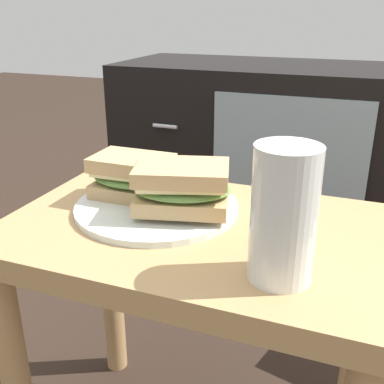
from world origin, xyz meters
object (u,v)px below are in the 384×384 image
plate (157,207)px  sandwich_back (182,187)px  sandwich_front (132,176)px  beer_glass (283,217)px  tv_cabinet (263,151)px

plate → sandwich_back: bearing=-18.7°
sandwich_front → beer_glass: bearing=-28.0°
sandwich_back → beer_glass: 0.20m
sandwich_front → sandwich_back: sandwich_back is taller
plate → sandwich_back: size_ratio=1.54×
sandwich_front → beer_glass: (0.26, -0.14, 0.03)m
sandwich_front → plate: bearing=-18.7°
plate → beer_glass: bearing=-29.9°
tv_cabinet → plate: size_ratio=3.81×
sandwich_front → sandwich_back: (0.10, -0.03, 0.01)m
tv_cabinet → sandwich_front: size_ratio=7.30×
tv_cabinet → sandwich_front: tv_cabinet is taller
sandwich_back → beer_glass: (0.16, -0.11, 0.03)m
tv_cabinet → plate: (0.03, -0.92, 0.17)m
tv_cabinet → sandwich_back: tv_cabinet is taller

